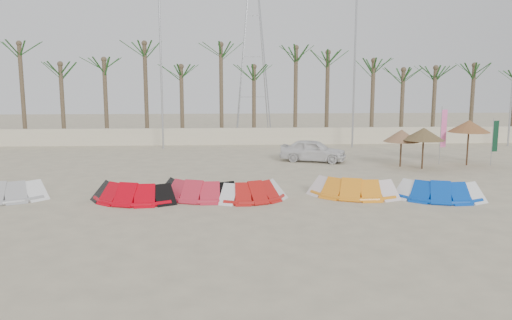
{
  "coord_description": "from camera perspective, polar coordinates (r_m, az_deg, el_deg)",
  "views": [
    {
      "loc": [
        -1.28,
        -16.49,
        4.85
      ],
      "look_at": [
        0.0,
        6.0,
        1.3
      ],
      "focal_mm": 35.0,
      "sensor_mm": 36.0,
      "label": 1
    }
  ],
  "objects": [
    {
      "name": "lamp_b",
      "position": [
        36.8,
        -10.74,
        10.23
      ],
      "size": [
        1.25,
        0.14,
        11.0
      ],
      "color": "#A5A8AD",
      "rests_on": "ground"
    },
    {
      "name": "palm_line",
      "position": [
        40.06,
        -0.48,
        11.24
      ],
      "size": [
        52.0,
        4.0,
        7.7
      ],
      "color": "brown",
      "rests_on": "ground"
    },
    {
      "name": "flag_green",
      "position": [
        31.99,
        25.67,
        2.32
      ],
      "size": [
        0.44,
        0.15,
        2.77
      ],
      "color": "#A5A8AD",
      "rests_on": "ground"
    },
    {
      "name": "kite_orange",
      "position": [
        21.84,
        10.78,
        -2.9
      ],
      "size": [
        4.03,
        2.64,
        0.9
      ],
      "color": "orange",
      "rests_on": "ground"
    },
    {
      "name": "kite_grey",
      "position": [
        23.31,
        -26.95,
        -2.98
      ],
      "size": [
        3.67,
        1.77,
        0.9
      ],
      "color": "#9D9E9F",
      "rests_on": "ground"
    },
    {
      "name": "parasol_right",
      "position": [
        31.43,
        23.17,
        3.57
      ],
      "size": [
        2.36,
        2.36,
        2.65
      ],
      "color": "#4C331E",
      "rests_on": "ground"
    },
    {
      "name": "kite_red_mid",
      "position": [
        21.17,
        -6.71,
        -3.19
      ],
      "size": [
        3.85,
        2.51,
        0.9
      ],
      "color": "red",
      "rests_on": "ground"
    },
    {
      "name": "kite_blue",
      "position": [
        22.19,
        19.9,
        -3.1
      ],
      "size": [
        3.78,
        2.4,
        0.9
      ],
      "color": "#0642B9",
      "rests_on": "ground"
    },
    {
      "name": "boundary_wall",
      "position": [
        38.73,
        -1.34,
        2.73
      ],
      "size": [
        60.0,
        0.3,
        1.3
      ],
      "primitive_type": "cube",
      "color": "beige",
      "rests_on": "ground"
    },
    {
      "name": "flag_pink",
      "position": [
        31.29,
        20.65,
        3.21
      ],
      "size": [
        0.44,
        0.16,
        3.42
      ],
      "color": "#A5A8AD",
      "rests_on": "ground"
    },
    {
      "name": "kite_red_left",
      "position": [
        21.14,
        -13.81,
        -3.4
      ],
      "size": [
        3.83,
        2.38,
        0.9
      ],
      "color": "#CC000F",
      "rests_on": "ground"
    },
    {
      "name": "lamp_c",
      "position": [
        37.67,
        11.24,
        10.19
      ],
      "size": [
        1.25,
        0.14,
        11.0
      ],
      "color": "#A5A8AD",
      "rests_on": "ground"
    },
    {
      "name": "parasol_mid",
      "position": [
        29.28,
        18.62,
        2.84
      ],
      "size": [
        2.29,
        2.29,
        2.32
      ],
      "color": "#4C331E",
      "rests_on": "ground"
    },
    {
      "name": "kite_red_right",
      "position": [
        20.7,
        -0.28,
        -3.41
      ],
      "size": [
        3.28,
        2.34,
        0.9
      ],
      "color": "red",
      "rests_on": "ground"
    },
    {
      "name": "pylon",
      "position": [
        44.81,
        -0.32,
        2.74
      ],
      "size": [
        3.0,
        3.0,
        14.0
      ],
      "primitive_type": null,
      "color": "#A5A8AD",
      "rests_on": "ground"
    },
    {
      "name": "parasol_left",
      "position": [
        29.68,
        16.29,
        2.69
      ],
      "size": [
        2.03,
        2.03,
        2.15
      ],
      "color": "#4C331E",
      "rests_on": "ground"
    },
    {
      "name": "ground",
      "position": [
        17.23,
        1.14,
        -7.39
      ],
      "size": [
        120.0,
        120.0,
        0.0
      ],
      "primitive_type": "plane",
      "color": "beige",
      "rests_on": "ground"
    },
    {
      "name": "car",
      "position": [
        30.69,
        6.54,
        1.09
      ],
      "size": [
        4.3,
        2.9,
        1.36
      ],
      "primitive_type": "imported",
      "rotation": [
        0.0,
        0.0,
        1.21
      ],
      "color": "white",
      "rests_on": "ground"
    }
  ]
}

